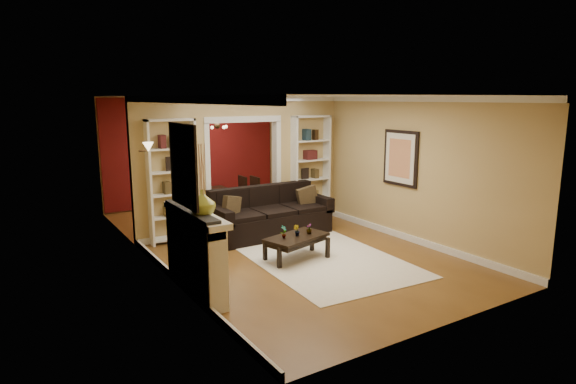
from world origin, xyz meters
TOP-DOWN VIEW (x-y plane):
  - floor at (0.00, 0.00)m, footprint 8.00×8.00m
  - ceiling at (0.00, 0.00)m, footprint 8.00×8.00m
  - wall_back at (0.00, 4.00)m, footprint 8.00×0.00m
  - wall_front at (0.00, -4.00)m, footprint 8.00×0.00m
  - wall_left at (-2.25, 0.00)m, footprint 0.00×8.00m
  - wall_right at (2.25, 0.00)m, footprint 0.00×8.00m
  - partition_wall at (0.00, 1.20)m, footprint 4.50×0.15m
  - red_back_panel at (0.00, 3.97)m, footprint 4.44×0.04m
  - dining_window at (0.00, 3.93)m, footprint 0.78×0.03m
  - area_rug at (0.23, -1.35)m, footprint 2.38×3.21m
  - sofa at (0.21, 0.45)m, footprint 2.41×1.04m
  - pillow_left at (-0.64, 0.43)m, footprint 0.41×0.26m
  - pillow_right at (1.07, 0.43)m, footprint 0.42×0.17m
  - coffee_table at (-0.15, -1.05)m, footprint 1.19×0.85m
  - plant_left at (-0.40, -1.05)m, footprint 0.14×0.12m
  - plant_center at (-0.15, -1.05)m, footprint 0.12×0.13m
  - plant_right at (0.10, -1.05)m, footprint 0.11×0.11m
  - bookshelf_left at (-1.55, 1.03)m, footprint 0.90×0.30m
  - bookshelf_right at (1.55, 1.03)m, footprint 0.90×0.30m
  - fireplace at (-2.09, -1.50)m, footprint 0.32×1.70m
  - vase at (-2.09, -1.79)m, footprint 0.43×0.43m
  - mirror at (-2.23, -1.50)m, footprint 0.03×0.95m
  - wall_sconce at (-2.15, 0.55)m, footprint 0.18×0.18m
  - framed_art at (2.21, -1.00)m, footprint 0.04×0.85m
  - dining_table at (0.09, 2.64)m, footprint 1.50×0.84m
  - dining_chair_nw at (-0.46, 2.34)m, footprint 0.43×0.43m
  - dining_chair_ne at (0.64, 2.34)m, footprint 0.58×0.58m
  - dining_chair_sw at (-0.46, 2.94)m, footprint 0.42×0.42m
  - dining_chair_se at (0.64, 2.94)m, footprint 0.53×0.53m
  - chandelier at (0.00, 2.70)m, footprint 0.50×0.50m

SIDE VIEW (x-z plane):
  - floor at x=0.00m, z-range 0.00..0.00m
  - area_rug at x=0.23m, z-range 0.00..0.01m
  - coffee_table at x=-0.15m, z-range 0.00..0.41m
  - dining_table at x=0.09m, z-range 0.00..0.53m
  - dining_chair_sw at x=-0.46m, z-range 0.00..0.80m
  - dining_chair_se at x=0.64m, z-range 0.00..0.81m
  - dining_chair_nw at x=-0.46m, z-range 0.00..0.85m
  - dining_chair_ne at x=0.64m, z-range 0.00..0.88m
  - sofa at x=0.21m, z-range 0.00..0.94m
  - plant_right at x=0.10m, z-range 0.41..0.58m
  - plant_center at x=-0.15m, z-range 0.41..0.59m
  - plant_left at x=-0.40m, z-range 0.41..0.62m
  - fireplace at x=-2.09m, z-range 0.00..1.16m
  - pillow_left at x=-0.64m, z-range 0.46..0.86m
  - pillow_right at x=1.07m, z-range 0.46..0.87m
  - bookshelf_left at x=-1.55m, z-range 0.00..2.30m
  - bookshelf_right at x=1.55m, z-range 0.00..2.30m
  - red_back_panel at x=0.00m, z-range 0.00..2.64m
  - vase at x=-2.09m, z-range 1.16..1.51m
  - wall_back at x=0.00m, z-range -2.65..5.35m
  - wall_front at x=0.00m, z-range -2.65..5.35m
  - wall_left at x=-2.25m, z-range -2.65..5.35m
  - wall_right at x=2.25m, z-range -2.65..5.35m
  - partition_wall at x=0.00m, z-range 0.00..2.70m
  - dining_window at x=0.00m, z-range 1.06..2.04m
  - framed_art at x=2.21m, z-range 1.02..2.08m
  - mirror at x=-2.23m, z-range 1.25..2.35m
  - wall_sconce at x=-2.15m, z-range 1.72..1.94m
  - chandelier at x=0.00m, z-range 1.87..2.17m
  - ceiling at x=0.00m, z-range 2.70..2.70m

